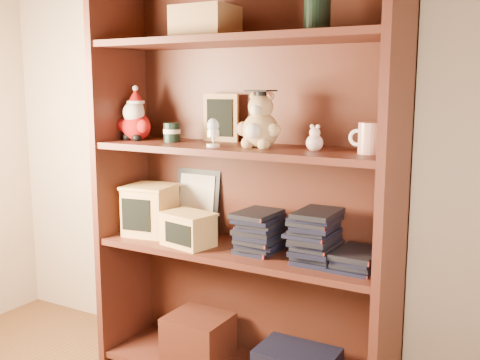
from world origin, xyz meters
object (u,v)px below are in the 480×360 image
Objects in this scene: teacher_mug at (370,138)px; treats_box at (150,209)px; bookcase at (246,188)px; grad_teddy_bear at (260,125)px.

teacher_mug is 1.00m from treats_box.
bookcase is 7.39× the size of grad_teddy_bear.
treats_box is (-0.52, 0.01, -0.37)m from grad_teddy_bear.
grad_teddy_bear is 0.98× the size of treats_box.
bookcase is at bearing 6.76° from treats_box.
grad_teddy_bear is (0.09, -0.06, 0.25)m from bookcase.
grad_teddy_bear is at bearing -32.48° from bookcase.
teacher_mug is at bearing 0.91° from grad_teddy_bear.
grad_teddy_bear is at bearing -179.09° from teacher_mug.
bookcase is 0.45m from treats_box.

